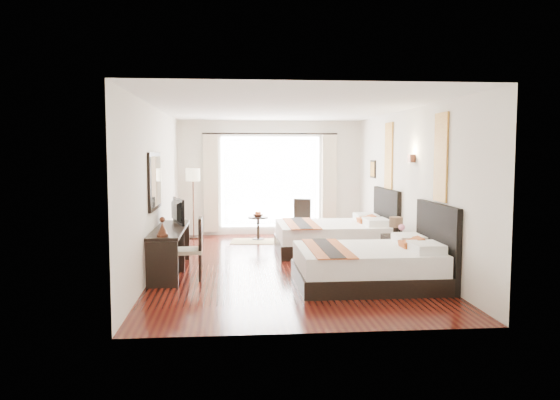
{
  "coord_description": "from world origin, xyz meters",
  "views": [
    {
      "loc": [
        -0.93,
        -9.66,
        2.03
      ],
      "look_at": [
        -0.06,
        0.28,
        1.15
      ],
      "focal_mm": 35.0,
      "sensor_mm": 36.0,
      "label": 1
    }
  ],
  "objects": [
    {
      "name": "wall_window",
      "position": [
        0.0,
        3.75,
        1.4
      ],
      "size": [
        4.5,
        0.01,
        2.8
      ],
      "primitive_type": "cube",
      "color": "silver",
      "rests_on": "floor"
    },
    {
      "name": "art_panel_far",
      "position": [
        2.23,
        1.18,
        1.95
      ],
      "size": [
        0.03,
        0.5,
        1.35
      ],
      "primitive_type": "cube",
      "color": "#9A4116",
      "rests_on": "wall_headboard"
    },
    {
      "name": "television",
      "position": [
        -1.97,
        0.09,
        0.98
      ],
      "size": [
        0.34,
        0.79,
        0.46
      ],
      "primitive_type": "imported",
      "rotation": [
        0.0,
        0.0,
        1.88
      ],
      "color": "black",
      "rests_on": "console_desk"
    },
    {
      "name": "table_lamp",
      "position": [
        1.96,
        -0.26,
        0.76
      ],
      "size": [
        0.24,
        0.24,
        0.38
      ],
      "color": "black",
      "rests_on": "nightstand"
    },
    {
      "name": "side_table",
      "position": [
        -0.34,
        2.88,
        0.27
      ],
      "size": [
        0.47,
        0.47,
        0.54
      ],
      "primitive_type": "cylinder",
      "color": "black",
      "rests_on": "floor"
    },
    {
      "name": "art_panel_near",
      "position": [
        2.23,
        -1.6,
        1.95
      ],
      "size": [
        0.03,
        0.5,
        1.35
      ],
      "primitive_type": "cube",
      "color": "#9A4116",
      "rests_on": "wall_headboard"
    },
    {
      "name": "bed_far",
      "position": [
        1.17,
        1.18,
        0.33
      ],
      "size": [
        2.28,
        1.78,
        1.29
      ],
      "color": "black",
      "rests_on": "floor"
    },
    {
      "name": "floor",
      "position": [
        0.0,
        0.0,
        -0.01
      ],
      "size": [
        4.5,
        7.5,
        0.01
      ],
      "primitive_type": "cube",
      "color": "#350B09",
      "rests_on": "ground"
    },
    {
      "name": "bed_near",
      "position": [
        1.2,
        -1.6,
        0.32
      ],
      "size": [
        2.21,
        1.72,
        1.25
      ],
      "color": "black",
      "rests_on": "floor"
    },
    {
      "name": "mirror_frame",
      "position": [
        -2.22,
        -0.45,
        1.55
      ],
      "size": [
        0.04,
        1.25,
        0.95
      ],
      "primitive_type": "cube",
      "color": "black",
      "rests_on": "wall_desk"
    },
    {
      "name": "mirror_glass",
      "position": [
        -2.19,
        -0.45,
        1.55
      ],
      "size": [
        0.01,
        1.12,
        0.82
      ],
      "primitive_type": "cube",
      "color": "white",
      "rests_on": "mirror_frame"
    },
    {
      "name": "fruit_bowl",
      "position": [
        -0.35,
        2.87,
        0.57
      ],
      "size": [
        0.31,
        0.31,
        0.06
      ],
      "primitive_type": "imported",
      "rotation": [
        0.0,
        0.0,
        0.42
      ],
      "color": "#402917",
      "rests_on": "side_table"
    },
    {
      "name": "desk_chair",
      "position": [
        -1.63,
        -0.98,
        0.3
      ],
      "size": [
        0.47,
        0.47,
        0.99
      ],
      "rotation": [
        0.0,
        0.0,
        3.17
      ],
      "color": "tan",
      "rests_on": "floor"
    },
    {
      "name": "jute_rug",
      "position": [
        -0.37,
        2.61,
        0.01
      ],
      "size": [
        1.27,
        0.93,
        0.01
      ],
      "primitive_type": "cube",
      "rotation": [
        0.0,
        0.0,
        -0.11
      ],
      "color": "tan",
      "rests_on": "floor"
    },
    {
      "name": "floor_lamp",
      "position": [
        -1.85,
        3.23,
        1.39
      ],
      "size": [
        0.33,
        0.33,
        1.65
      ],
      "color": "black",
      "rests_on": "floor"
    },
    {
      "name": "wall_headboard",
      "position": [
        2.25,
        0.0,
        1.4
      ],
      "size": [
        0.01,
        7.5,
        2.8
      ],
      "primitive_type": "cube",
      "color": "silver",
      "rests_on": "floor"
    },
    {
      "name": "nightstand",
      "position": [
        1.97,
        -0.36,
        0.28
      ],
      "size": [
        0.47,
        0.58,
        0.56
      ],
      "primitive_type": "cube",
      "color": "black",
      "rests_on": "floor"
    },
    {
      "name": "ceiling",
      "position": [
        0.0,
        0.0,
        2.79
      ],
      "size": [
        4.5,
        7.5,
        0.02
      ],
      "primitive_type": "cube",
      "color": "white",
      "rests_on": "wall_headboard"
    },
    {
      "name": "window_glass",
      "position": [
        0.0,
        3.73,
        1.3
      ],
      "size": [
        2.4,
        0.02,
        2.2
      ],
      "primitive_type": "cube",
      "color": "white",
      "rests_on": "wall_window"
    },
    {
      "name": "console_desk",
      "position": [
        -1.99,
        -0.45,
        0.38
      ],
      "size": [
        0.5,
        2.2,
        0.76
      ],
      "primitive_type": "cube",
      "color": "black",
      "rests_on": "floor"
    },
    {
      "name": "vase",
      "position": [
        1.97,
        -0.56,
        0.56
      ],
      "size": [
        0.16,
        0.16,
        0.12
      ],
      "primitive_type": "imported",
      "rotation": [
        0.0,
        0.0,
        0.41
      ],
      "color": "black",
      "rests_on": "nightstand"
    },
    {
      "name": "sheer_curtain",
      "position": [
        0.0,
        3.67,
        1.3
      ],
      "size": [
        2.3,
        0.02,
        2.1
      ],
      "primitive_type": "cube",
      "color": "white",
      "rests_on": "wall_window"
    },
    {
      "name": "wall_sconce",
      "position": [
        2.19,
        -0.36,
        1.92
      ],
      "size": [
        0.1,
        0.14,
        0.14
      ],
      "primitive_type": "cube",
      "color": "#452518",
      "rests_on": "wall_headboard"
    },
    {
      "name": "window_chair",
      "position": [
        0.65,
        2.87,
        0.28
      ],
      "size": [
        0.56,
        0.56,
        0.93
      ],
      "rotation": [
        0.0,
        0.0,
        -1.93
      ],
      "color": "tan",
      "rests_on": "floor"
    },
    {
      "name": "bronze_figurine",
      "position": [
        -1.99,
        -1.38,
        0.89
      ],
      "size": [
        0.22,
        0.22,
        0.26
      ],
      "primitive_type": null,
      "rotation": [
        0.0,
        0.0,
        0.31
      ],
      "color": "#452518",
      "rests_on": "console_desk"
    },
    {
      "name": "drape_left",
      "position": [
        -1.45,
        3.63,
        1.28
      ],
      "size": [
        0.35,
        0.14,
        2.35
      ],
      "primitive_type": "cube",
      "color": "beige",
      "rests_on": "floor"
    },
    {
      "name": "wall_desk",
      "position": [
        -2.25,
        0.0,
        1.4
      ],
      "size": [
        0.01,
        7.5,
        2.8
      ],
      "primitive_type": "cube",
      "color": "silver",
      "rests_on": "floor"
    },
    {
      "name": "wall_entry",
      "position": [
        0.0,
        -3.75,
        1.4
      ],
      "size": [
        4.5,
        0.01,
        2.8
      ],
      "primitive_type": "cube",
      "color": "silver",
      "rests_on": "floor"
    },
    {
      "name": "drape_right",
      "position": [
        1.45,
        3.63,
        1.28
      ],
      "size": [
        0.35,
        0.14,
        2.35
      ],
      "primitive_type": "cube",
      "color": "beige",
      "rests_on": "floor"
    }
  ]
}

